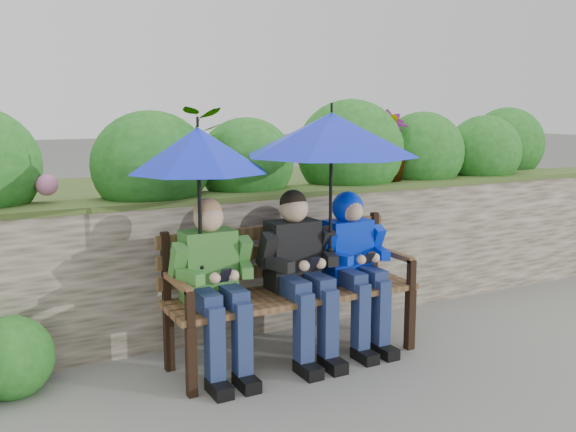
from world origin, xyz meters
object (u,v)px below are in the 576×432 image
park_bench (289,282)px  boy_middle (300,267)px  boy_right (354,256)px  boy_left (214,279)px  umbrella_left (198,150)px  umbrella_right (331,134)px

park_bench → boy_middle: bearing=-64.6°
boy_middle → boy_right: bearing=2.2°
boy_left → boy_right: boy_left is taller
park_bench → boy_middle: boy_middle is taller
boy_middle → umbrella_left: bearing=178.2°
boy_left → umbrella_left: umbrella_left is taller
boy_middle → umbrella_right: umbrella_right is taller
boy_left → boy_middle: 0.59m
boy_middle → park_bench: bearing=115.4°
boy_middle → umbrella_right: size_ratio=0.99×
boy_left → boy_middle: boy_middle is taller
park_bench → umbrella_right: bearing=-22.2°
boy_left → boy_middle: size_ratio=0.99×
boy_right → umbrella_left: size_ratio=1.18×
boy_left → umbrella_left: (-0.08, 0.02, 0.78)m
boy_middle → boy_right: boy_middle is taller
boy_right → boy_middle: bearing=-177.8°
umbrella_left → boy_middle: bearing=-1.8°
park_bench → boy_right: boy_right is taller
boy_middle → boy_right: size_ratio=1.04×
boy_left → umbrella_right: umbrella_right is taller
boy_right → umbrella_left: umbrella_left is taller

